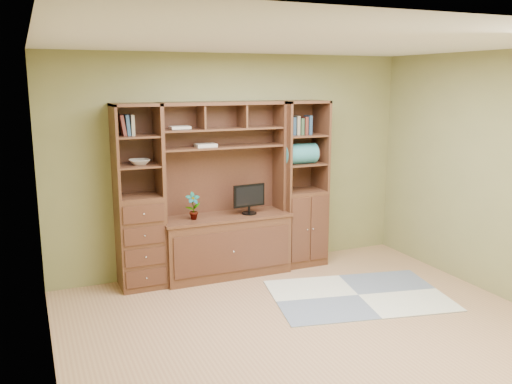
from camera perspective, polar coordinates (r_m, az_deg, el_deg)
name	(u,v)px	position (r m, az deg, el deg)	size (l,w,h in m)	color
room	(316,194)	(4.80, 6.35, -0.25)	(4.60, 4.10, 2.64)	tan
center_hutch	(225,191)	(6.32, -3.24, 0.12)	(1.54, 0.53, 2.05)	#502D1C
left_tower	(139,197)	(6.09, -12.23, -0.56)	(0.50, 0.45, 2.05)	#502D1C
right_tower	(302,184)	(6.76, 4.83, 0.86)	(0.55, 0.45, 2.05)	#502D1C
rug	(358,295)	(6.07, 10.72, -10.63)	(1.84, 1.22, 0.01)	#A9ADAE
monitor	(249,194)	(6.39, -0.73, -0.17)	(0.40, 0.18, 0.49)	black
orchid	(193,206)	(6.19, -6.64, -1.48)	(0.17, 0.11, 0.32)	#B1673B
magazines	(206,145)	(6.25, -5.33, 4.92)	(0.23, 0.17, 0.04)	beige
bowl	(140,162)	(6.03, -12.16, 3.11)	(0.23, 0.23, 0.06)	beige
blanket_teal	(299,154)	(6.63, 4.57, 4.04)	(0.42, 0.25, 0.25)	teal
blanket_red	(310,153)	(6.85, 5.73, 4.09)	(0.37, 0.20, 0.20)	brown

